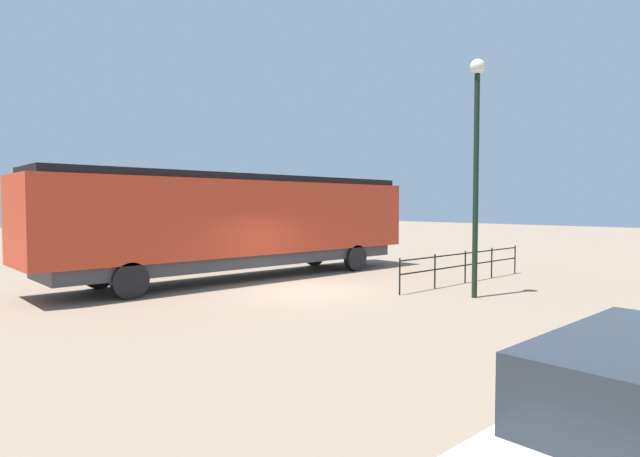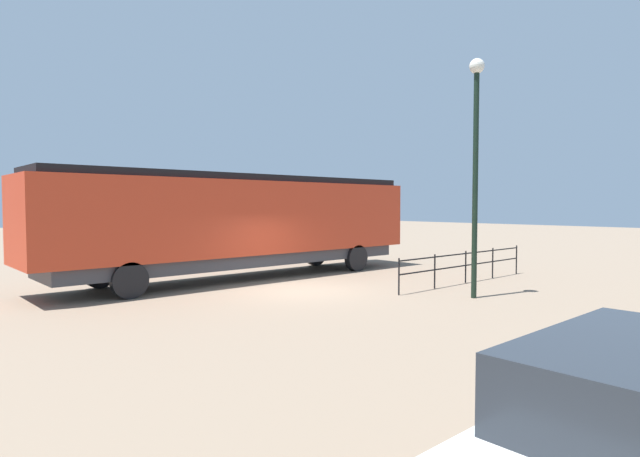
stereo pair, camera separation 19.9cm
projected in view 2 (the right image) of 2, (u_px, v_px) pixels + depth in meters
ground_plane at (300, 290)px, 16.70m from camera, size 120.00×120.00×0.00m
locomotive at (254, 220)px, 19.68m from camera, size 2.92×15.12×3.91m
lamp_post at (476, 146)px, 15.13m from camera, size 0.44×0.44×7.10m
platform_fence at (466, 262)px, 18.24m from camera, size 0.05×7.49×1.15m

